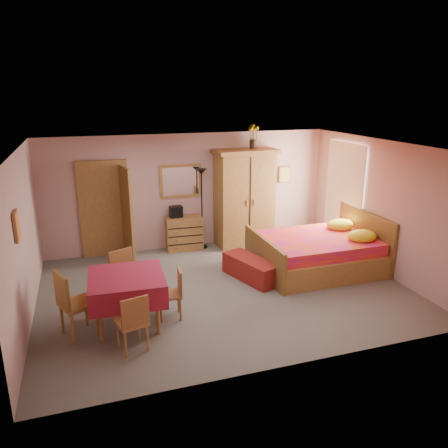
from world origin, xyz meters
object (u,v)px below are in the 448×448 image
object	(u,v)px
wall_mirror	(181,181)
chair_south	(131,321)
sunflower_vase	(253,136)
bench	(251,269)
bed	(316,243)
dining_table	(128,300)
floor_lamp	(202,209)
stereo	(176,212)
chair_west	(78,303)
chair_north	(128,279)
chair_east	(170,294)
chest_of_drawers	(184,233)
wardrobe	(244,198)

from	to	relation	value
wall_mirror	chair_south	distance (m)	4.41
sunflower_vase	bench	size ratio (longest dim) A/B	0.43
bed	dining_table	xyz separation A→B (m)	(-3.86, -1.07, -0.15)
floor_lamp	dining_table	size ratio (longest dim) A/B	1.64
stereo	floor_lamp	world-z (taller)	floor_lamp
chair_west	chair_north	bearing A→B (deg)	108.67
dining_table	bed	bearing A→B (deg)	15.42
bed	chair_east	bearing A→B (deg)	-161.96
bench	chair_west	bearing A→B (deg)	-161.11
chair_north	chair_west	distance (m)	1.06
bench	dining_table	size ratio (longest dim) A/B	1.11
wall_mirror	sunflower_vase	xyz separation A→B (m)	(1.63, -0.25, 0.96)
bed	chair_north	distance (m)	3.81
chest_of_drawers	chair_west	distance (m)	3.88
wardrobe	chair_west	xyz separation A→B (m)	(-3.74, -3.01, -0.61)
stereo	chair_south	size ratio (longest dim) A/B	0.32
sunflower_vase	chair_north	xyz separation A→B (m)	(-3.15, -2.36, -2.03)
wardrobe	sunflower_vase	size ratio (longest dim) A/B	4.14
stereo	floor_lamp	bearing A→B (deg)	-4.23
bed	chair_south	distance (m)	4.27
chair_west	bed	bearing A→B (deg)	81.13
chest_of_drawers	wall_mirror	xyz separation A→B (m)	(0.00, 0.21, 1.17)
chair_west	chair_east	size ratio (longest dim) A/B	1.26
wardrobe	chair_north	size ratio (longest dim) A/B	2.35
chair_west	chair_east	distance (m)	1.38
chest_of_drawers	sunflower_vase	distance (m)	2.68
sunflower_vase	bench	distance (m)	3.14
chair_south	chair_east	size ratio (longest dim) A/B	1.05
dining_table	chair_west	distance (m)	0.73
chest_of_drawers	stereo	distance (m)	0.54
bed	chair_east	xyz separation A→B (m)	(-3.21, -1.04, -0.15)
wall_mirror	bench	world-z (taller)	wall_mirror
chest_of_drawers	chair_north	world-z (taller)	chair_north
sunflower_vase	chair_north	bearing A→B (deg)	-143.08
stereo	chest_of_drawers	bearing A→B (deg)	-10.69
wardrobe	chest_of_drawers	bearing A→B (deg)	172.79
chest_of_drawers	chair_south	size ratio (longest dim) A/B	0.95
stereo	chair_north	bearing A→B (deg)	-119.05
chair_north	floor_lamp	bearing A→B (deg)	-153.43
stereo	chair_west	size ratio (longest dim) A/B	0.26
chest_of_drawers	floor_lamp	size ratio (longest dim) A/B	0.44
chair_west	wardrobe	bearing A→B (deg)	106.06
chest_of_drawers	wall_mirror	world-z (taller)	wall_mirror
bed	dining_table	bearing A→B (deg)	-164.53
chest_of_drawers	wardrobe	world-z (taller)	wardrobe
wardrobe	sunflower_vase	bearing A→B (deg)	11.86
floor_lamp	chair_west	size ratio (longest dim) A/B	1.78
wall_mirror	floor_lamp	world-z (taller)	wall_mirror
chest_of_drawers	bench	xyz separation A→B (m)	(0.84, -2.03, -0.18)
floor_lamp	chair_south	bearing A→B (deg)	-118.76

